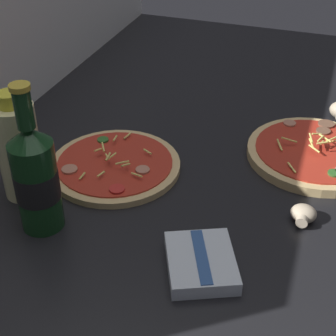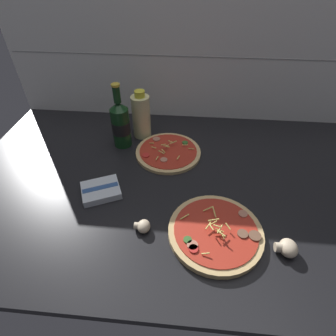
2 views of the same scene
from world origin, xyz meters
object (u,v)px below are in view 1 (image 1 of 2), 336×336
Objects in this scene: pizza_near at (315,153)px; beer_bottle at (36,177)px; pizza_far at (115,165)px; oil_bottle at (19,149)px; mushroom_right at (303,214)px; dish_towel at (201,262)px.

beer_bottle reaches higher than pizza_near.
oil_bottle reaches higher than pizza_far.
pizza_near reaches higher than mushroom_right.
pizza_far is 19.06cm from oil_bottle.
pizza_near is 54.66cm from beer_bottle.
pizza_near is 38.89cm from dish_towel.
dish_towel is (-20.03, -23.13, 0.42)cm from pizza_far.
pizza_far is at bearing -13.82° from beer_bottle.
pizza_near is 1.76× the size of dish_towel.
dish_towel is at bearing -92.42° from beer_bottle.
pizza_near is at bearing -59.15° from oil_bottle.
beer_bottle is at bearing 110.06° from mushroom_right.
pizza_near is 56.65cm from oil_bottle.
beer_bottle is 1.28× the size of oil_bottle.
dish_towel is (-36.69, 12.89, 0.16)cm from pizza_near.
pizza_far is 21.34cm from beer_bottle.
oil_bottle is at bearing 77.30° from dish_towel.
beer_bottle reaches higher than mushroom_right.
pizza_far is at bearing -45.09° from oil_bottle.
dish_towel is at bearing 140.79° from mushroom_right.
beer_bottle reaches higher than oil_bottle.
mushroom_right is (8.16, -48.39, -7.63)cm from oil_bottle.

